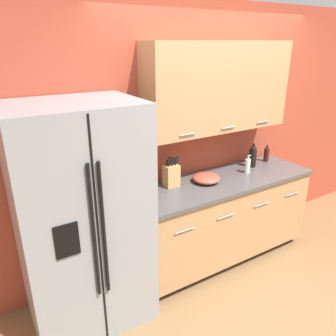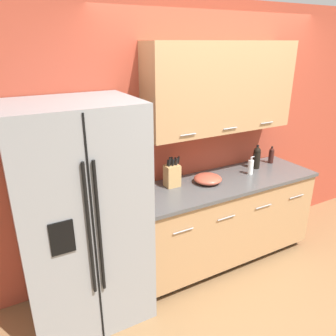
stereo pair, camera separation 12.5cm
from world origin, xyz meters
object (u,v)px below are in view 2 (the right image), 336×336
at_px(knife_block, 172,175).
at_px(soap_dispenser, 251,167).
at_px(oil_bottle, 271,155).
at_px(mixing_bowl, 208,179).
at_px(refrigerator, 81,218).
at_px(wine_bottle, 257,157).

relative_size(knife_block, soap_dispenser, 1.59).
distance_m(knife_block, oil_bottle, 1.31).
bearing_deg(soap_dispenser, mixing_bowl, 176.83).
relative_size(refrigerator, oil_bottle, 9.48).
xyz_separation_m(soap_dispenser, mixing_bowl, (-0.52, 0.03, -0.04)).
bearing_deg(refrigerator, knife_block, 10.90).
bearing_deg(knife_block, refrigerator, -169.10).
bearing_deg(oil_bottle, soap_dispenser, -161.38).
height_order(refrigerator, oil_bottle, refrigerator).
xyz_separation_m(knife_block, soap_dispenser, (0.87, -0.13, -0.03)).
xyz_separation_m(wine_bottle, oil_bottle, (0.27, 0.04, -0.03)).
distance_m(refrigerator, wine_bottle, 1.98).
relative_size(refrigerator, knife_block, 6.03).
height_order(soap_dispenser, oil_bottle, oil_bottle).
xyz_separation_m(soap_dispenser, oil_bottle, (0.44, 0.15, 0.01)).
xyz_separation_m(wine_bottle, mixing_bowl, (-0.70, -0.08, -0.08)).
height_order(refrigerator, soap_dispenser, refrigerator).
height_order(knife_block, mixing_bowl, knife_block).
bearing_deg(mixing_bowl, soap_dispenser, -3.17).
height_order(refrigerator, mixing_bowl, refrigerator).
height_order(soap_dispenser, mixing_bowl, soap_dispenser).
bearing_deg(wine_bottle, knife_block, 178.68).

